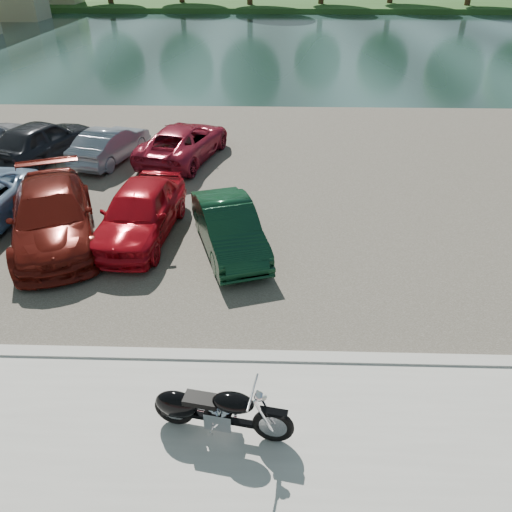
{
  "coord_description": "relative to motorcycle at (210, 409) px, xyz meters",
  "views": [
    {
      "loc": [
        -0.11,
        -5.2,
        6.91
      ],
      "look_at": [
        -0.39,
        4.1,
        1.1
      ],
      "focal_mm": 35.0,
      "sensor_mm": 36.0,
      "label": 1
    }
  ],
  "objects": [
    {
      "name": "parking_lot",
      "position": [
        1.02,
        10.73,
        -0.54
      ],
      "size": [
        60.0,
        18.0,
        0.04
      ],
      "primitive_type": "cube",
      "color": "#423E35",
      "rests_on": "ground"
    },
    {
      "name": "car_4",
      "position": [
        -2.6,
        6.5,
        0.22
      ],
      "size": [
        2.15,
        4.5,
        1.48
      ],
      "primitive_type": "imported",
      "rotation": [
        0.0,
        0.0,
        -0.09
      ],
      "color": "#AD0B16",
      "rests_on": "parking_lot"
    },
    {
      "name": "car_8",
      "position": [
        -7.56,
        12.19,
        0.23
      ],
      "size": [
        3.22,
        4.74,
        1.5
      ],
      "primitive_type": "imported",
      "rotation": [
        0.0,
        0.0,
        2.78
      ],
      "color": "black",
      "rests_on": "parking_lot"
    },
    {
      "name": "car_3",
      "position": [
        -4.88,
        6.19,
        0.22
      ],
      "size": [
        3.83,
        5.55,
        1.49
      ],
      "primitive_type": "imported",
      "rotation": [
        0.0,
        0.0,
        0.37
      ],
      "color": "#57120C",
      "rests_on": "parking_lot"
    },
    {
      "name": "car_10",
      "position": [
        -2.33,
        12.44,
        0.13
      ],
      "size": [
        3.35,
        5.13,
        1.31
      ],
      "primitive_type": "imported",
      "rotation": [
        0.0,
        0.0,
        2.87
      ],
      "color": "maroon",
      "rests_on": "parking_lot"
    },
    {
      "name": "car_5",
      "position": [
        -0.14,
        5.89,
        0.11
      ],
      "size": [
        2.46,
        4.08,
        1.27
      ],
      "primitive_type": "imported",
      "rotation": [
        0.0,
        0.0,
        0.31
      ],
      "color": "#0D311C",
      "rests_on": "parking_lot"
    },
    {
      "name": "ground",
      "position": [
        1.02,
        -0.27,
        -0.56
      ],
      "size": [
        200.0,
        200.0,
        0.0
      ],
      "primitive_type": "plane",
      "color": "#595447",
      "rests_on": "ground"
    },
    {
      "name": "motorcycle",
      "position": [
        0.0,
        0.0,
        0.0
      ],
      "size": [
        2.31,
        0.83,
        1.05
      ],
      "rotation": [
        0.0,
        0.0,
        -0.18
      ],
      "color": "black",
      "rests_on": "promenade"
    },
    {
      "name": "river",
      "position": [
        1.02,
        39.73,
        -0.56
      ],
      "size": [
        120.0,
        40.0,
        0.0
      ],
      "primitive_type": "cube",
      "color": "#192D2A",
      "rests_on": "ground"
    },
    {
      "name": "far_bank",
      "position": [
        1.02,
        71.73,
        -0.26
      ],
      "size": [
        120.0,
        24.0,
        0.6
      ],
      "primitive_type": "cube",
      "color": "#284D1B",
      "rests_on": "ground"
    },
    {
      "name": "kerb",
      "position": [
        1.02,
        1.73,
        -0.49
      ],
      "size": [
        60.0,
        0.3,
        0.14
      ],
      "primitive_type": "cube",
      "color": "#ABA9A1",
      "rests_on": "ground"
    },
    {
      "name": "promenade",
      "position": [
        1.02,
        -1.27,
        -0.51
      ],
      "size": [
        60.0,
        6.0,
        0.1
      ],
      "primitive_type": "cube",
      "color": "#ABA9A1",
      "rests_on": "ground"
    },
    {
      "name": "car_9",
      "position": [
        -5.01,
        12.19,
        0.1
      ],
      "size": [
        2.29,
        3.99,
        1.24
      ],
      "primitive_type": "imported",
      "rotation": [
        0.0,
        0.0,
        2.87
      ],
      "color": "slate",
      "rests_on": "parking_lot"
    }
  ]
}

